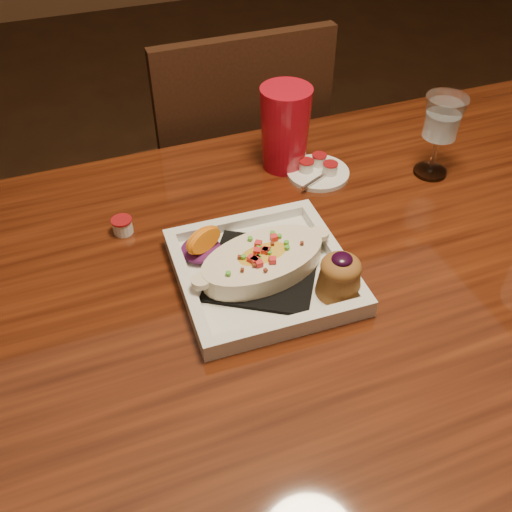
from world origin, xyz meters
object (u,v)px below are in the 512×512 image
object	(u,v)px
table	(349,307)
goblet	(442,122)
chair_far	(231,179)
plate	(271,267)
red_tumbler	(285,129)
saucer	(318,171)

from	to	relation	value
table	goblet	distance (m)	0.38
chair_far	plate	xyz separation A→B (m)	(-0.14, -0.61, 0.27)
chair_far	goblet	world-z (taller)	chair_far
table	red_tumbler	distance (m)	0.35
plate	goblet	bearing A→B (deg)	24.07
chair_far	goblet	xyz separation A→B (m)	(0.26, -0.45, 0.35)
saucer	plate	bearing A→B (deg)	-129.46
table	goblet	bearing A→B (deg)	35.10
plate	goblet	size ratio (longest dim) A/B	1.68
table	goblet	world-z (taller)	goblet
table	red_tumbler	xyz separation A→B (m)	(0.00, 0.31, 0.18)
chair_far	plate	bearing A→B (deg)	77.25
goblet	saucer	xyz separation A→B (m)	(-0.20, 0.07, -0.10)
table	saucer	world-z (taller)	saucer
goblet	table	bearing A→B (deg)	-144.90
saucer	red_tumbler	xyz separation A→B (m)	(-0.05, 0.05, 0.07)
table	goblet	size ratio (longest dim) A/B	9.50
chair_far	goblet	size ratio (longest dim) A/B	5.89
table	plate	bearing A→B (deg)	171.82
goblet	saucer	size ratio (longest dim) A/B	1.32
table	red_tumbler	world-z (taller)	red_tumbler
chair_far	goblet	bearing A→B (deg)	119.77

